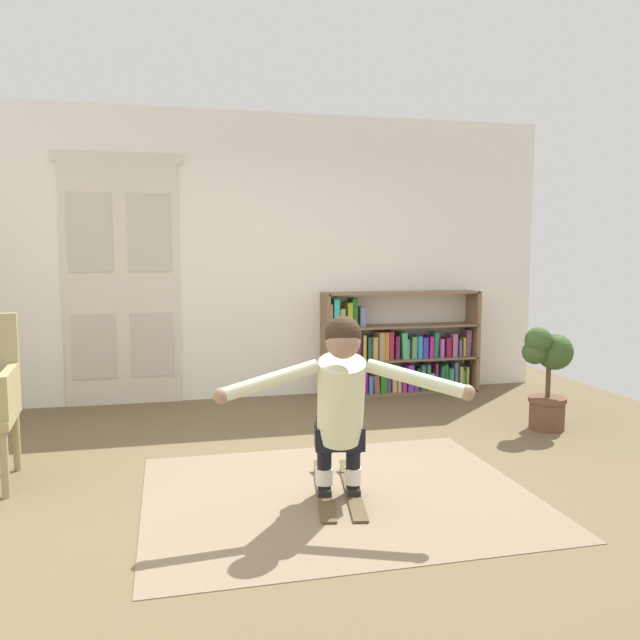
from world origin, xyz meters
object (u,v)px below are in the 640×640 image
(potted_plant, at_px, (549,367))
(person_skier, at_px, (341,397))
(skis_pair, at_px, (338,490))
(bookshelf, at_px, (395,352))

(potted_plant, relative_size, person_skier, 0.61)
(skis_pair, distance_m, person_skier, 0.66)
(bookshelf, bearing_deg, skis_pair, -116.87)
(bookshelf, xyz_separation_m, potted_plant, (0.79, -1.62, 0.10))
(bookshelf, distance_m, potted_plant, 1.80)
(bookshelf, relative_size, person_skier, 1.18)
(potted_plant, xyz_separation_m, skis_pair, (-2.12, -1.01, -0.52))
(potted_plant, distance_m, person_skier, 2.46)
(skis_pair, height_order, person_skier, person_skier)
(potted_plant, bearing_deg, skis_pair, -154.56)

